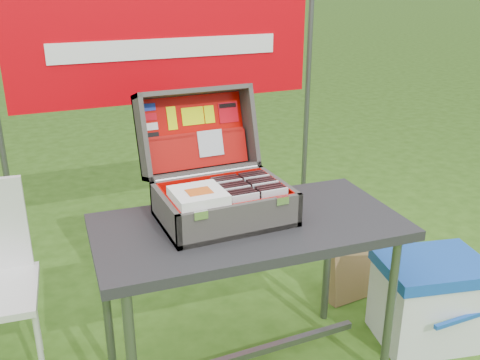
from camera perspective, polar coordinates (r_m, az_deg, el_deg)
name	(u,v)px	position (r m, az deg, el deg)	size (l,w,h in m)	color
table	(249,304)	(2.27, 0.92, -13.08)	(1.20, 0.60, 0.75)	#29292B
table_top	(249,227)	(2.09, 0.97, -5.02)	(1.20, 0.60, 0.04)	#29292B
table_leg_fr	(390,308)	(2.37, 15.73, -13.03)	(0.04, 0.04, 0.71)	#59595B
table_leg_bl	(107,308)	(2.35, -14.01, -13.09)	(0.04, 0.04, 0.71)	#59595B
table_leg_br	(328,257)	(2.69, 9.33, -8.07)	(0.04, 0.04, 0.71)	#59595B
table_brace	(248,354)	(2.42, 0.88, -18.08)	(1.05, 0.03, 0.03)	#59595B
suitcase	(218,161)	(2.08, -2.36, 2.09)	(0.50, 0.51, 0.45)	#605B54
suitcase_base_bottom	(224,217)	(2.11, -1.67, -3.99)	(0.50, 0.35, 0.02)	#605B54
suitcase_base_wall_front	(242,221)	(1.94, 0.19, -4.38)	(0.50, 0.02, 0.13)	#605B54
suitcase_base_wall_back	(209,189)	(2.23, -3.32, -1.00)	(0.50, 0.02, 0.13)	#605B54
suitcase_base_wall_left	(165,214)	(2.01, -7.99, -3.64)	(0.02, 0.35, 0.13)	#605B54
suitcase_base_wall_right	(279,195)	(2.18, 4.13, -1.56)	(0.02, 0.35, 0.13)	#605B54
suitcase_liner_floor	(224,214)	(2.10, -1.68, -3.68)	(0.46, 0.32, 0.01)	#DA0700
suitcase_latch_left	(201,215)	(1.86, -4.20, -3.76)	(0.05, 0.01, 0.03)	silver
suitcase_latch_right	(282,201)	(1.98, 4.54, -2.20)	(0.05, 0.01, 0.03)	silver
suitcase_hinge	(208,174)	(2.21, -3.44, 0.68)	(0.02, 0.02, 0.45)	silver
suitcase_lid_back	(193,132)	(2.32, -4.99, 5.12)	(0.50, 0.35, 0.02)	#605B54
suitcase_lid_rim_far	(193,92)	(2.27, -5.07, 9.37)	(0.50, 0.02, 0.13)	#605B54
suitcase_lid_rim_near	(202,171)	(2.27, -4.03, 0.98)	(0.50, 0.02, 0.13)	#605B54
suitcase_lid_rim_left	(142,138)	(2.20, -10.41, 4.43)	(0.02, 0.35, 0.13)	#605B54
suitcase_lid_rim_right	(249,126)	(2.35, 0.96, 5.82)	(0.02, 0.35, 0.13)	#605B54
suitcase_lid_liner	(194,132)	(2.31, -4.89, 5.13)	(0.45, 0.31, 0.01)	#DA0700
suitcase_liner_wall_front	(240,217)	(1.95, 0.04, -3.97)	(0.46, 0.01, 0.11)	#DA0700
suitcase_liner_wall_back	(210,188)	(2.21, -3.21, -0.88)	(0.46, 0.01, 0.11)	#DA0700
suitcase_liner_wall_left	(168,211)	(2.01, -7.66, -3.33)	(0.01, 0.32, 0.11)	#DA0700
suitcase_liner_wall_right	(276,193)	(2.17, 3.84, -1.38)	(0.01, 0.32, 0.11)	#DA0700
suitcase_lid_pocket	(198,151)	(2.29, -4.49, 3.12)	(0.44, 0.14, 0.03)	#A00C08
suitcase_pocket_edge	(197,134)	(2.29, -4.66, 4.88)	(0.43, 0.02, 0.02)	#A00C08
suitcase_pocket_cd	(210,143)	(2.29, -3.18, 3.95)	(0.11, 0.11, 0.01)	silver
lid_sticker_cc_a	(150,107)	(2.26, -9.63, 7.67)	(0.05, 0.03, 0.00)	#1933B2
lid_sticker_cc_b	(151,117)	(2.26, -9.49, 6.67)	(0.05, 0.03, 0.00)	red
lid_sticker_cc_c	(152,126)	(2.25, -9.36, 5.66)	(0.05, 0.03, 0.00)	white
lid_sticker_cc_d	(153,136)	(2.25, -9.23, 4.65)	(0.05, 0.03, 0.00)	black
lid_card_neon_tall	(172,118)	(2.28, -7.28, 6.55)	(0.04, 0.10, 0.00)	#DBF503
lid_card_neon_main	(193,116)	(2.30, -5.05, 6.81)	(0.10, 0.08, 0.00)	#DBF503
lid_card_neon_small	(209,114)	(2.33, -3.29, 7.01)	(0.04, 0.08, 0.00)	#DBF503
lid_sticker_band	(228,112)	(2.36, -1.26, 7.22)	(0.09, 0.09, 0.00)	red
lid_sticker_band_bar	(227,106)	(2.36, -1.35, 7.95)	(0.08, 0.02, 0.00)	black
cd_left_0	(246,210)	(1.97, 0.60, -3.25)	(0.11, 0.01, 0.13)	silver
cd_left_1	(243,208)	(1.99, 0.37, -3.04)	(0.11, 0.01, 0.13)	black
cd_left_2	(241,206)	(2.01, 0.14, -2.84)	(0.11, 0.01, 0.13)	black
cd_left_3	(239,205)	(2.02, -0.08, -2.63)	(0.11, 0.01, 0.13)	black
cd_left_4	(237,203)	(2.04, -0.30, -2.43)	(0.11, 0.01, 0.13)	silver
cd_left_5	(235,201)	(2.05, -0.52, -2.23)	(0.11, 0.01, 0.13)	black
cd_left_6	(233,199)	(2.07, -0.73, -2.04)	(0.11, 0.01, 0.13)	black
cd_left_7	(231,197)	(2.09, -0.95, -1.85)	(0.11, 0.01, 0.13)	black
cd_left_8	(229,195)	(2.10, -1.15, -1.66)	(0.11, 0.01, 0.13)	silver
cd_left_9	(227,194)	(2.12, -1.36, -1.48)	(0.11, 0.01, 0.13)	black
cd_left_10	(226,192)	(2.14, -1.56, -1.30)	(0.11, 0.01, 0.13)	black
cd_left_11	(224,190)	(2.15, -1.75, -1.12)	(0.11, 0.01, 0.13)	black
cd_right_0	(274,205)	(2.02, 3.70, -2.69)	(0.11, 0.01, 0.13)	silver
cd_right_1	(272,203)	(2.04, 3.44, -2.49)	(0.11, 0.01, 0.13)	black
cd_right_2	(270,201)	(2.05, 3.20, -2.29)	(0.11, 0.01, 0.13)	black
cd_right_3	(268,200)	(2.07, 2.95, -2.09)	(0.11, 0.01, 0.13)	black
cd_right_4	(265,198)	(2.08, 2.71, -1.90)	(0.11, 0.01, 0.13)	silver
cd_right_5	(263,196)	(2.10, 2.48, -1.72)	(0.11, 0.01, 0.13)	black
cd_right_6	(261,194)	(2.12, 2.25, -1.53)	(0.11, 0.01, 0.13)	black
cd_right_7	(259,193)	(2.13, 2.02, -1.35)	(0.11, 0.01, 0.13)	black
cd_right_8	(257,191)	(2.15, 1.79, -1.17)	(0.11, 0.01, 0.13)	silver
cd_right_9	(255,189)	(2.17, 1.57, -0.99)	(0.11, 0.01, 0.13)	black
cd_right_10	(253,188)	(2.18, 1.35, -0.82)	(0.11, 0.01, 0.13)	black
cd_right_11	(251,186)	(2.20, 1.13, -0.64)	(0.11, 0.01, 0.13)	black
songbook_0	(198,199)	(1.96, -4.46, -2.03)	(0.19, 0.19, 0.01)	white
songbook_1	(198,198)	(1.95, -4.46, -1.90)	(0.19, 0.19, 0.01)	white
songbook_2	(198,196)	(1.95, -4.47, -1.76)	(0.19, 0.19, 0.01)	white
songbook_3	(198,195)	(1.95, -4.47, -1.63)	(0.19, 0.19, 0.01)	white
songbook_4	(198,194)	(1.95, -4.47, -1.49)	(0.19, 0.19, 0.01)	white
songbook_5	(198,193)	(1.95, -4.48, -1.35)	(0.19, 0.19, 0.01)	white
songbook_6	(198,191)	(1.94, -4.48, -1.22)	(0.19, 0.19, 0.01)	white
songbook_graphic	(199,191)	(1.93, -4.39, -1.21)	(0.09, 0.07, 0.00)	#D85919
cooler	(429,300)	(2.74, 19.49, -11.98)	(0.48, 0.37, 0.42)	white
cooler_body	(428,305)	(2.75, 19.41, -12.48)	(0.46, 0.34, 0.37)	white
cooler_lid	(434,266)	(2.65, 19.96, -8.64)	(0.48, 0.37, 0.06)	#154BB0
cooler_handle	(460,320)	(2.62, 22.45, -13.60)	(0.29, 0.02, 0.02)	#154BB0
chair_leg_fr	(41,355)	(2.39, -20.47, -17.07)	(0.02, 0.02, 0.45)	silver
chair_leg_br	(35,310)	(2.67, -21.06, -12.82)	(0.02, 0.02, 0.45)	silver
chair_upright_right	(21,223)	(2.49, -22.37, -4.24)	(0.02, 0.02, 0.42)	silver
cardboard_box	(360,263)	(2.98, 12.65, -8.65)	(0.38, 0.06, 0.40)	#977147
banner_post_left	(2,151)	(2.84, -24.01, 2.80)	(0.03, 0.03, 1.70)	#59595B
banner_post_right	(306,117)	(3.28, 7.10, 6.72)	(0.03, 0.03, 1.70)	#59595B
banner	(168,48)	(2.85, -7.72, 13.78)	(1.60, 0.01, 0.55)	#C10009
banner_text	(168,48)	(2.84, -7.65, 13.75)	(1.20, 0.00, 0.10)	white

